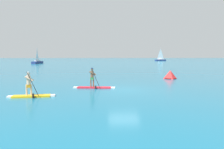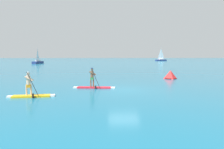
{
  "view_description": "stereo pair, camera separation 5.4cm",
  "coord_description": "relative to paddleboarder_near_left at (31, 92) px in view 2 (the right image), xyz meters",
  "views": [
    {
      "loc": [
        -1.69,
        -16.87,
        2.79
      ],
      "look_at": [
        -0.89,
        2.58,
        1.02
      ],
      "focal_mm": 33.65,
      "sensor_mm": 36.0,
      "label": 1
    },
    {
      "loc": [
        -1.64,
        -16.87,
        2.79
      ],
      "look_at": [
        -0.89,
        2.58,
        1.02
      ],
      "focal_mm": 33.65,
      "sensor_mm": 36.0,
      "label": 2
    }
  ],
  "objects": [
    {
      "name": "ground",
      "position": [
        6.57,
        2.71,
        -0.35
      ],
      "size": [
        440.0,
        440.0,
        0.0
      ],
      "primitive_type": "plane",
      "color": "#196B8C"
    },
    {
      "name": "paddleboarder_near_left",
      "position": [
        0.0,
        0.0,
        0.0
      ],
      "size": [
        3.11,
        0.98,
        1.78
      ],
      "rotation": [
        0.0,
        0.0,
        0.12
      ],
      "color": "yellow",
      "rests_on": "ground"
    },
    {
      "name": "paddleboarder_mid_center",
      "position": [
        4.05,
        3.74,
        0.01
      ],
      "size": [
        3.61,
        0.99,
        1.84
      ],
      "rotation": [
        0.0,
        0.0,
        -0.09
      ],
      "color": "red",
      "rests_on": "ground"
    },
    {
      "name": "race_marker_buoy",
      "position": [
        12.94,
        10.71,
        0.09
      ],
      "size": [
        1.47,
        1.47,
        1.0
      ],
      "color": "red",
      "rests_on": "ground"
    },
    {
      "name": "sailboat_left_horizon",
      "position": [
        -17.89,
        59.32,
        0.4
      ],
      "size": [
        2.35,
        6.3,
        5.56
      ],
      "rotation": [
        0.0,
        0.0,
        4.57
      ],
      "color": "navy",
      "rests_on": "ground"
    },
    {
      "name": "sailboat_right_horizon",
      "position": [
        34.47,
        93.51,
        0.55
      ],
      "size": [
        6.47,
        4.37,
        7.12
      ],
      "rotation": [
        0.0,
        0.0,
        3.62
      ],
      "color": "navy",
      "rests_on": "ground"
    }
  ]
}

